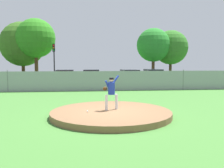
{
  "coord_description": "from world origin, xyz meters",
  "views": [
    {
      "loc": [
        -1.17,
        -11.09,
        2.52
      ],
      "look_at": [
        0.38,
        3.07,
        1.21
      ],
      "focal_mm": 39.33,
      "sensor_mm": 36.0,
      "label": 1
    }
  ],
  "objects_px": {
    "traffic_cone_orange": "(190,82)",
    "traffic_light_near": "(54,56)",
    "parked_car_red": "(65,78)",
    "parked_car_slate": "(130,78)",
    "parked_car_white": "(153,78)",
    "parked_car_burgundy": "(92,78)",
    "pitcher_youth": "(111,90)",
    "baseball": "(87,111)"
  },
  "relations": [
    {
      "from": "parked_car_slate",
      "to": "parked_car_burgundy",
      "type": "relative_size",
      "value": 0.95
    },
    {
      "from": "parked_car_slate",
      "to": "traffic_light_near",
      "type": "height_order",
      "value": "traffic_light_near"
    },
    {
      "from": "parked_car_burgundy",
      "to": "parked_car_red",
      "type": "distance_m",
      "value": 2.69
    },
    {
      "from": "parked_car_slate",
      "to": "parked_car_white",
      "type": "distance_m",
      "value": 2.7
    },
    {
      "from": "baseball",
      "to": "parked_car_slate",
      "type": "bearing_deg",
      "value": 72.52
    },
    {
      "from": "baseball",
      "to": "traffic_cone_orange",
      "type": "bearing_deg",
      "value": 53.33
    },
    {
      "from": "parked_car_burgundy",
      "to": "parked_car_white",
      "type": "height_order",
      "value": "parked_car_white"
    },
    {
      "from": "baseball",
      "to": "traffic_light_near",
      "type": "height_order",
      "value": "traffic_light_near"
    },
    {
      "from": "baseball",
      "to": "pitcher_youth",
      "type": "bearing_deg",
      "value": 21.37
    },
    {
      "from": "parked_car_red",
      "to": "parked_car_white",
      "type": "bearing_deg",
      "value": 2.92
    },
    {
      "from": "parked_car_white",
      "to": "traffic_cone_orange",
      "type": "distance_m",
      "value": 4.58
    },
    {
      "from": "pitcher_youth",
      "to": "traffic_cone_orange",
      "type": "distance_m",
      "value": 18.63
    },
    {
      "from": "parked_car_red",
      "to": "baseball",
      "type": "bearing_deg",
      "value": -81.69
    },
    {
      "from": "traffic_cone_orange",
      "to": "parked_car_red",
      "type": "bearing_deg",
      "value": -174.77
    },
    {
      "from": "parked_car_red",
      "to": "traffic_cone_orange",
      "type": "relative_size",
      "value": 7.67
    },
    {
      "from": "baseball",
      "to": "traffic_cone_orange",
      "type": "relative_size",
      "value": 0.13
    },
    {
      "from": "parked_car_burgundy",
      "to": "traffic_light_near",
      "type": "relative_size",
      "value": 0.97
    },
    {
      "from": "parked_car_white",
      "to": "traffic_cone_orange",
      "type": "bearing_deg",
      "value": 10.0
    },
    {
      "from": "parked_car_slate",
      "to": "traffic_cone_orange",
      "type": "relative_size",
      "value": 7.76
    },
    {
      "from": "traffic_cone_orange",
      "to": "parked_car_burgundy",
      "type": "bearing_deg",
      "value": -173.89
    },
    {
      "from": "baseball",
      "to": "traffic_light_near",
      "type": "xyz_separation_m",
      "value": [
        -3.76,
        19.16,
        2.86
      ]
    },
    {
      "from": "parked_car_slate",
      "to": "traffic_light_near",
      "type": "bearing_deg",
      "value": 150.82
    },
    {
      "from": "baseball",
      "to": "parked_car_burgundy",
      "type": "xyz_separation_m",
      "value": [
        0.57,
        14.55,
        0.51
      ]
    },
    {
      "from": "traffic_cone_orange",
      "to": "parked_car_white",
      "type": "bearing_deg",
      "value": -170.0
    },
    {
      "from": "parked_car_burgundy",
      "to": "parked_car_white",
      "type": "relative_size",
      "value": 1.08
    },
    {
      "from": "traffic_cone_orange",
      "to": "traffic_light_near",
      "type": "xyz_separation_m",
      "value": [
        -15.48,
        3.42,
        2.89
      ]
    },
    {
      "from": "parked_car_burgundy",
      "to": "pitcher_youth",
      "type": "bearing_deg",
      "value": -87.76
    },
    {
      "from": "parked_car_slate",
      "to": "parked_car_burgundy",
      "type": "bearing_deg",
      "value": 179.41
    },
    {
      "from": "traffic_cone_orange",
      "to": "traffic_light_near",
      "type": "bearing_deg",
      "value": 167.55
    },
    {
      "from": "parked_car_burgundy",
      "to": "parked_car_red",
      "type": "bearing_deg",
      "value": -178.42
    },
    {
      "from": "traffic_light_near",
      "to": "pitcher_youth",
      "type": "bearing_deg",
      "value": -75.36
    },
    {
      "from": "parked_car_burgundy",
      "to": "traffic_cone_orange",
      "type": "bearing_deg",
      "value": 6.11
    },
    {
      "from": "baseball",
      "to": "traffic_cone_orange",
      "type": "height_order",
      "value": "traffic_cone_orange"
    },
    {
      "from": "pitcher_youth",
      "to": "parked_car_white",
      "type": "bearing_deg",
      "value": 67.16
    },
    {
      "from": "parked_car_slate",
      "to": "traffic_cone_orange",
      "type": "bearing_deg",
      "value": 9.79
    },
    {
      "from": "pitcher_youth",
      "to": "traffic_cone_orange",
      "type": "height_order",
      "value": "pitcher_youth"
    },
    {
      "from": "traffic_cone_orange",
      "to": "traffic_light_near",
      "type": "distance_m",
      "value": 16.12
    },
    {
      "from": "parked_car_white",
      "to": "traffic_cone_orange",
      "type": "xyz_separation_m",
      "value": [
        4.48,
        0.79,
        -0.54
      ]
    },
    {
      "from": "baseball",
      "to": "parked_car_white",
      "type": "distance_m",
      "value": 16.62
    },
    {
      "from": "parked_car_slate",
      "to": "parked_car_white",
      "type": "relative_size",
      "value": 1.03
    },
    {
      "from": "traffic_cone_orange",
      "to": "traffic_light_near",
      "type": "relative_size",
      "value": 0.12
    },
    {
      "from": "parked_car_burgundy",
      "to": "traffic_light_near",
      "type": "bearing_deg",
      "value": 133.24
    }
  ]
}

